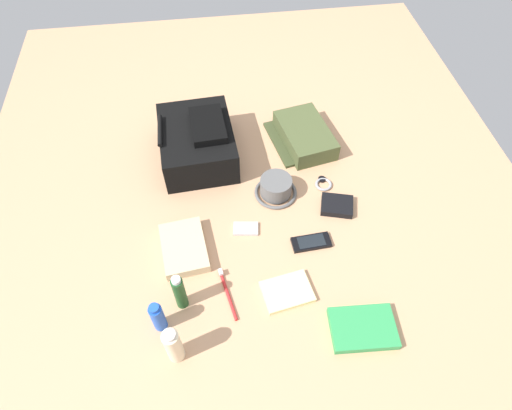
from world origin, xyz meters
name	(u,v)px	position (x,y,z in m)	size (l,w,h in m)	color
ground_plane	(256,214)	(0.00, 0.00, -0.01)	(2.64, 2.02, 0.02)	tan
backpack	(198,142)	(0.30, 0.18, 0.07)	(0.36, 0.29, 0.17)	black
toiletry_pouch	(304,136)	(0.32, -0.23, 0.04)	(0.30, 0.26, 0.07)	#47512D
bucket_hat	(276,188)	(0.07, -0.08, 0.03)	(0.15, 0.15, 0.07)	#595959
lotion_bottle	(173,345)	(-0.47, 0.29, 0.07)	(0.05, 0.05, 0.16)	beige
deodorant_spray	(158,317)	(-0.37, 0.33, 0.06)	(0.04, 0.04, 0.13)	blue
shampoo_bottle	(180,292)	(-0.31, 0.27, 0.08)	(0.04, 0.04, 0.16)	#19471E
paperback_novel	(363,328)	(-0.47, -0.25, 0.01)	(0.14, 0.20, 0.03)	#2D934C
cell_phone	(311,242)	(-0.16, -0.16, 0.01)	(0.06, 0.13, 0.01)	black
media_player	(246,229)	(-0.07, 0.04, 0.01)	(0.06, 0.09, 0.01)	#B7B7BC
wristwatch	(323,184)	(0.09, -0.26, 0.01)	(0.07, 0.06, 0.01)	#99999E
toothbrush	(227,291)	(-0.29, 0.13, 0.01)	(0.18, 0.05, 0.02)	red
wallet	(337,205)	(-0.02, -0.29, 0.01)	(0.09, 0.11, 0.02)	black
notepad	(287,292)	(-0.32, -0.05, 0.01)	(0.11, 0.15, 0.02)	beige
folded_towel	(184,248)	(-0.13, 0.26, 0.02)	(0.20, 0.14, 0.04)	#C6B289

